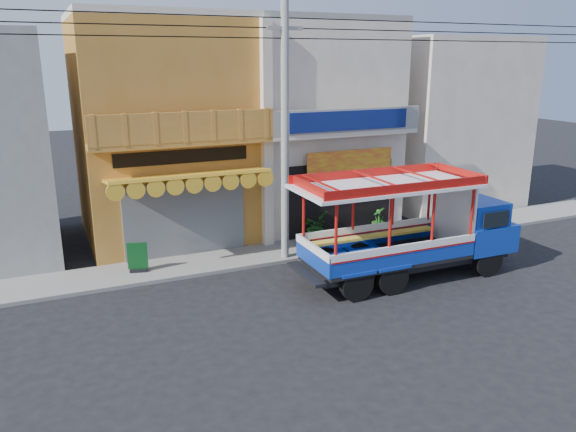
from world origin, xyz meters
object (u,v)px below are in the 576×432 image
object	(u,v)px
songthaew_truck	(422,226)
potted_plant_c	(379,220)
potted_plant_a	(315,226)
utility_pole	(289,112)
green_sign	(138,259)

from	to	relation	value
songthaew_truck	potted_plant_c	size ratio (longest dim) A/B	7.10
potted_plant_a	potted_plant_c	bearing A→B (deg)	-50.35
songthaew_truck	utility_pole	bearing A→B (deg)	137.57
utility_pole	potted_plant_a	world-z (taller)	utility_pole
green_sign	potted_plant_a	world-z (taller)	potted_plant_a
songthaew_truck	green_sign	bearing A→B (deg)	156.16
green_sign	potted_plant_a	size ratio (longest dim) A/B	0.90
utility_pole	songthaew_truck	world-z (taller)	utility_pole
songthaew_truck	potted_plant_a	xyz separation A→B (m)	(-1.63, 4.22, -0.96)
utility_pole	songthaew_truck	size ratio (longest dim) A/B	3.88
potted_plant_a	potted_plant_c	world-z (taller)	potted_plant_a
utility_pole	green_sign	world-z (taller)	utility_pole
utility_pole	green_sign	xyz separation A→B (m)	(-4.99, 0.67, -4.51)
songthaew_truck	potted_plant_a	world-z (taller)	songthaew_truck
green_sign	potted_plant_c	size ratio (longest dim) A/B	0.95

